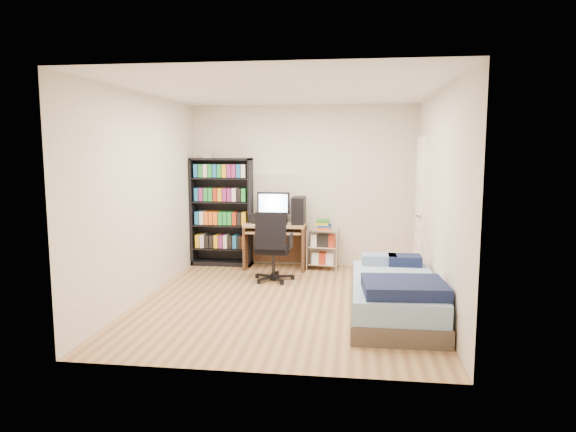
# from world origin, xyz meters

# --- Properties ---
(room) EXTENTS (3.58, 4.08, 2.58)m
(room) POSITION_xyz_m (0.00, 0.00, 1.25)
(room) COLOR tan
(room) RESTS_ON ground
(media_shelf) EXTENTS (0.95, 0.32, 1.76)m
(media_shelf) POSITION_xyz_m (-1.26, 1.84, 0.87)
(media_shelf) COLOR black
(media_shelf) RESTS_ON room
(computer_desk) EXTENTS (0.93, 0.54, 1.17)m
(computer_desk) POSITION_xyz_m (-0.29, 1.74, 0.63)
(computer_desk) COLOR #A97F57
(computer_desk) RESTS_ON room
(office_chair) EXTENTS (0.61, 0.61, 0.98)m
(office_chair) POSITION_xyz_m (-0.30, 0.93, 0.31)
(office_chair) COLOR black
(office_chair) RESTS_ON room
(wire_cart) EXTENTS (0.51, 0.39, 0.76)m
(wire_cart) POSITION_xyz_m (0.34, 1.74, 0.50)
(wire_cart) COLOR white
(wire_cart) RESTS_ON room
(bed) EXTENTS (0.94, 1.89, 0.54)m
(bed) POSITION_xyz_m (1.26, -0.42, 0.24)
(bed) COLOR brown
(bed) RESTS_ON room
(door) EXTENTS (0.12, 0.80, 2.00)m
(door) POSITION_xyz_m (1.72, 1.35, 1.00)
(door) COLOR white
(door) RESTS_ON room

